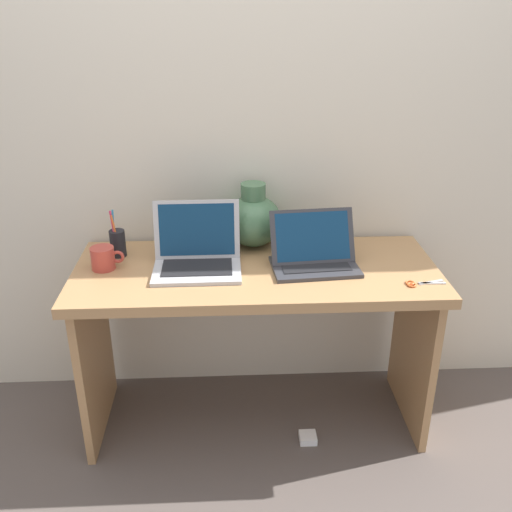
% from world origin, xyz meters
% --- Properties ---
extents(ground_plane, '(6.00, 6.00, 0.00)m').
position_xyz_m(ground_plane, '(0.00, 0.00, 0.00)').
color(ground_plane, '#564C47').
extents(back_wall, '(4.40, 0.04, 2.40)m').
position_xyz_m(back_wall, '(0.00, 0.33, 1.20)').
color(back_wall, beige).
rests_on(back_wall, ground).
extents(desk, '(1.40, 0.57, 0.73)m').
position_xyz_m(desk, '(0.00, 0.00, 0.57)').
color(desk, '#AD7F51').
rests_on(desk, ground).
extents(laptop_left, '(0.33, 0.26, 0.24)m').
position_xyz_m(laptop_left, '(-0.22, 0.03, 0.79)').
color(laptop_left, '#B2B2B7').
rests_on(laptop_left, desk).
extents(laptop_right, '(0.34, 0.24, 0.21)m').
position_xyz_m(laptop_right, '(0.22, 0.01, 0.78)').
color(laptop_right, '#333338').
rests_on(laptop_right, desk).
extents(green_vase, '(0.23, 0.23, 0.27)m').
position_xyz_m(green_vase, '(0.00, 0.23, 0.84)').
color(green_vase, '#47704C').
rests_on(green_vase, desk).
extents(coffee_mug, '(0.13, 0.09, 0.09)m').
position_xyz_m(coffee_mug, '(-0.58, 0.02, 0.77)').
color(coffee_mug, '#B23D33').
rests_on(coffee_mug, desk).
extents(pen_cup, '(0.06, 0.06, 0.19)m').
position_xyz_m(pen_cup, '(-0.54, 0.14, 0.78)').
color(pen_cup, black).
rests_on(pen_cup, desk).
extents(scissors, '(0.15, 0.06, 0.01)m').
position_xyz_m(scissors, '(0.58, -0.17, 0.73)').
color(scissors, '#B7B7BC').
rests_on(scissors, desk).
extents(power_brick, '(0.07, 0.07, 0.03)m').
position_xyz_m(power_brick, '(0.21, -0.15, 0.01)').
color(power_brick, white).
rests_on(power_brick, ground).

